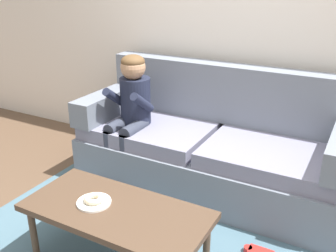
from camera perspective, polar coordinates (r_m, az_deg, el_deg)
name	(u,v)px	position (r m, az deg, el deg)	size (l,w,h in m)	color
ground	(161,238)	(2.77, -1.06, -16.47)	(10.00, 10.00, 0.00)	brown
wall_back	(240,13)	(3.47, 10.76, 16.30)	(8.00, 0.10, 2.80)	silver
couch	(212,147)	(3.24, 6.69, -3.16)	(2.21, 0.90, 1.00)	slate
coffee_table	(116,214)	(2.36, -7.73, -12.99)	(1.13, 0.53, 0.42)	#4C3828
person_child	(131,106)	(3.24, -5.64, 2.93)	(0.34, 0.58, 1.10)	#1E2338
plate	(94,202)	(2.40, -11.03, -11.16)	(0.21, 0.21, 0.01)	white
donut	(94,199)	(2.39, -11.07, -10.66)	(0.12, 0.12, 0.04)	beige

